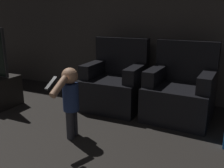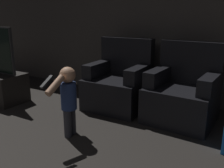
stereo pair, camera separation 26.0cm
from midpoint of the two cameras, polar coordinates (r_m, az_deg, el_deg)
wall_back at (r=4.04m, az=11.43°, el=14.89°), size 8.40×0.05×2.60m
armchair_left at (r=3.66m, az=3.67°, el=-0.00°), size 0.83×0.79×1.00m
armchair_right at (r=3.36m, az=18.06°, el=-2.22°), size 0.85×0.81×1.00m
person_toddler at (r=2.76m, az=-7.35°, el=-2.80°), size 0.17×0.55×0.79m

